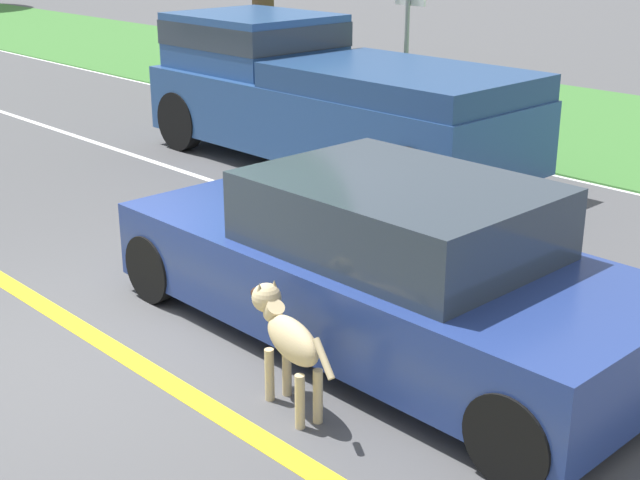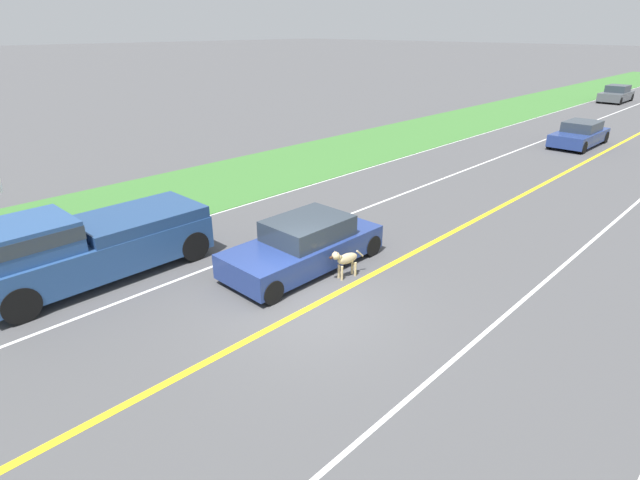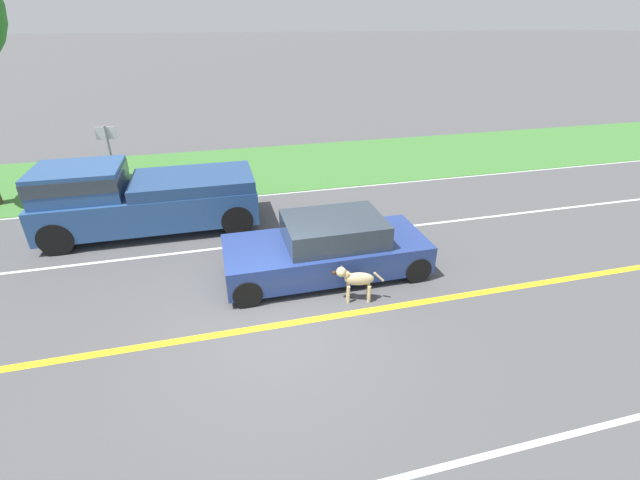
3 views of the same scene
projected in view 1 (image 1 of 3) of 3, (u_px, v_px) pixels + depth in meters
The scene contains 8 objects.
ground_plane at pixel (109, 346), 7.14m from camera, with size 400.00×400.00×0.00m, color #4C4C4F.
centre_divider_line at pixel (109, 345), 7.13m from camera, with size 0.18×160.00×0.01m, color yellow.
lane_edge_line_right at pixel (576, 179), 11.68m from camera, with size 0.14×160.00×0.01m, color white.
lane_dash_same_dir at pixel (399, 242), 9.41m from camera, with size 0.10×160.00×0.01m, color white.
ego_car at pixel (383, 266), 7.03m from camera, with size 1.94×4.61×1.38m.
dog at pixel (287, 337), 6.08m from camera, with size 0.38×1.08×0.84m.
pickup_truck at pixel (320, 92), 12.17m from camera, with size 2.13×5.69×1.95m.
street_sign at pixel (408, 31), 14.82m from camera, with size 0.11×0.64×2.33m.
Camera 1 is at (-3.21, -5.82, 3.22)m, focal length 50.00 mm.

